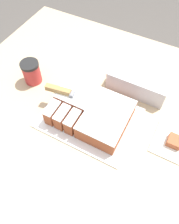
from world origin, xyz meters
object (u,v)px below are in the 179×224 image
object	(u,v)px
coffee_cup	(32,72)
cake_board	(90,118)
knife	(67,92)
brownie	(174,141)
cake	(91,112)
storage_box	(140,79)

from	to	relation	value
coffee_cup	cake_board	bearing A→B (deg)	-11.01
knife	brownie	distance (m)	0.45
brownie	cake_board	bearing A→B (deg)	-172.19
knife	coffee_cup	distance (m)	0.23
cake_board	knife	size ratio (longest dim) A/B	1.30
knife	brownie	bearing A→B (deg)	-5.26
cake	cake_board	bearing A→B (deg)	-144.84
cake_board	knife	bearing A→B (deg)	173.08
coffee_cup	storage_box	distance (m)	0.48
cake_board	knife	distance (m)	0.14
cake_board	storage_box	xyz separation A→B (m)	(0.12, 0.26, 0.04)
knife	storage_box	xyz separation A→B (m)	(0.23, 0.25, -0.04)
cake	coffee_cup	size ratio (longest dim) A/B	2.90
knife	coffee_cup	world-z (taller)	coffee_cup
storage_box	cake	bearing A→B (deg)	-113.42
brownie	storage_box	world-z (taller)	storage_box
cake	storage_box	xyz separation A→B (m)	(0.11, 0.26, 0.00)
cake_board	cake	size ratio (longest dim) A/B	1.23
knife	storage_box	distance (m)	0.34
cake	knife	xyz separation A→B (m)	(-0.11, 0.01, 0.05)
coffee_cup	storage_box	bearing A→B (deg)	23.94
cake_board	brownie	distance (m)	0.34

